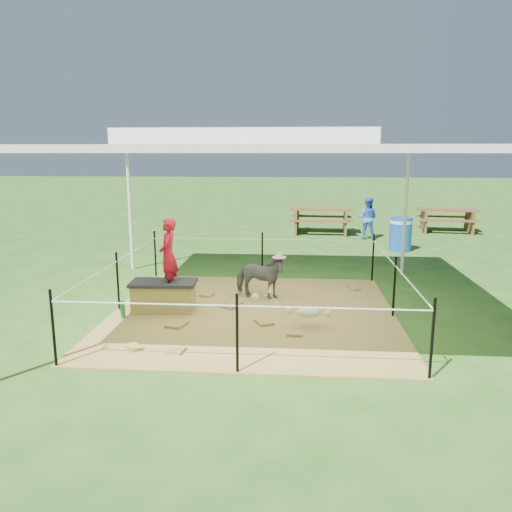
# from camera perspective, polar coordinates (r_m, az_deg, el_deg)

# --- Properties ---
(ground) EXTENTS (90.00, 90.00, 0.00)m
(ground) POSITION_cam_1_polar(r_m,az_deg,el_deg) (8.23, -0.33, -6.66)
(ground) COLOR #2D5919
(ground) RESTS_ON ground
(hay_patch) EXTENTS (4.60, 4.60, 0.03)m
(hay_patch) POSITION_cam_1_polar(r_m,az_deg,el_deg) (8.23, -0.33, -6.56)
(hay_patch) COLOR brown
(hay_patch) RESTS_ON ground
(canopy_tent) EXTENTS (6.30, 6.30, 2.90)m
(canopy_tent) POSITION_cam_1_polar(r_m,az_deg,el_deg) (7.81, -0.35, 12.42)
(canopy_tent) COLOR silver
(canopy_tent) RESTS_ON ground
(rope_fence) EXTENTS (4.54, 4.54, 1.00)m
(rope_fence) POSITION_cam_1_polar(r_m,az_deg,el_deg) (8.05, -0.33, -2.31)
(rope_fence) COLOR black
(rope_fence) RESTS_ON ground
(straw_bale) EXTENTS (1.02, 0.55, 0.44)m
(straw_bale) POSITION_cam_1_polar(r_m,az_deg,el_deg) (8.41, -10.48, -4.67)
(straw_bale) COLOR #AE823F
(straw_bale) RESTS_ON hay_patch
(dark_cloth) EXTENTS (1.09, 0.61, 0.06)m
(dark_cloth) POSITION_cam_1_polar(r_m,az_deg,el_deg) (8.34, -10.54, -3.03)
(dark_cloth) COLOR black
(dark_cloth) RESTS_ON straw_bale
(woman) EXTENTS (0.31, 0.45, 1.20)m
(woman) POSITION_cam_1_polar(r_m,az_deg,el_deg) (8.19, -10.01, 0.81)
(woman) COLOR #AF1121
(woman) RESTS_ON straw_bale
(green_bottle) EXTENTS (0.08, 0.08, 0.28)m
(green_bottle) POSITION_cam_1_polar(r_m,az_deg,el_deg) (8.18, -15.01, -5.96)
(green_bottle) COLOR #1C7F34
(green_bottle) RESTS_ON hay_patch
(pony) EXTENTS (0.99, 0.59, 0.78)m
(pony) POSITION_cam_1_polar(r_m,az_deg,el_deg) (8.90, 0.38, -2.43)
(pony) COLOR #454549
(pony) RESTS_ON hay_patch
(pink_hat) EXTENTS (0.24, 0.24, 0.11)m
(pink_hat) POSITION_cam_1_polar(r_m,az_deg,el_deg) (8.80, 0.39, 0.38)
(pink_hat) COLOR pink
(pink_hat) RESTS_ON pony
(foal) EXTENTS (0.97, 0.57, 0.53)m
(foal) POSITION_cam_1_polar(r_m,az_deg,el_deg) (7.51, 6.00, -6.22)
(foal) COLOR beige
(foal) RESTS_ON hay_patch
(trash_barrel) EXTENTS (0.67, 0.67, 0.90)m
(trash_barrel) POSITION_cam_1_polar(r_m,az_deg,el_deg) (13.90, 16.20, 2.41)
(trash_barrel) COLOR #164DAB
(trash_barrel) RESTS_ON ground
(picnic_table_near) EXTENTS (2.09, 1.56, 0.83)m
(picnic_table_near) POSITION_cam_1_polar(r_m,az_deg,el_deg) (16.43, 7.43, 4.06)
(picnic_table_near) COLOR brown
(picnic_table_near) RESTS_ON ground
(picnic_table_far) EXTENTS (2.00, 1.55, 0.77)m
(picnic_table_far) POSITION_cam_1_polar(r_m,az_deg,el_deg) (17.74, 20.94, 3.85)
(picnic_table_far) COLOR brown
(picnic_table_far) RESTS_ON ground
(distant_person) EXTENTS (0.74, 0.66, 1.27)m
(distant_person) POSITION_cam_1_polar(r_m,az_deg,el_deg) (15.55, 12.62, 4.26)
(distant_person) COLOR blue
(distant_person) RESTS_ON ground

